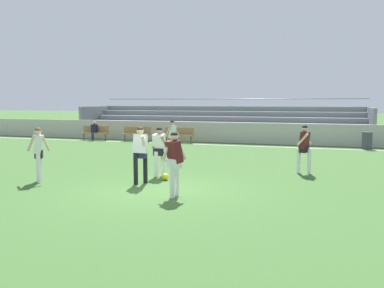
{
  "coord_description": "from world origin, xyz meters",
  "views": [
    {
      "loc": [
        4.25,
        -10.17,
        2.44
      ],
      "look_at": [
        -0.25,
        3.61,
        0.91
      ],
      "focal_mm": 37.93,
      "sensor_mm": 36.0,
      "label": 1
    }
  ],
  "objects_px": {
    "bench_far_right": "(137,132)",
    "player_white_wide_right": "(172,136)",
    "bench_centre_sideline": "(95,131)",
    "trash_bin": "(367,141)",
    "spectator_seated": "(94,129)",
    "player_dark_challenging": "(174,158)",
    "soccer_ball": "(165,177)",
    "bleacher_stand": "(219,121)",
    "player_dark_overlapping": "(304,145)",
    "player_white_wide_left": "(159,147)",
    "bench_near_bin": "(179,134)",
    "player_white_pressing_high": "(140,150)",
    "player_white_trailing_run": "(39,150)"
  },
  "relations": [
    {
      "from": "bench_centre_sideline",
      "to": "trash_bin",
      "type": "relative_size",
      "value": 2.02
    },
    {
      "from": "bench_centre_sideline",
      "to": "player_white_trailing_run",
      "type": "relative_size",
      "value": 1.09
    },
    {
      "from": "bench_near_bin",
      "to": "player_white_pressing_high",
      "type": "height_order",
      "value": "player_white_pressing_high"
    },
    {
      "from": "player_white_wide_left",
      "to": "soccer_ball",
      "type": "distance_m",
      "value": 1.1
    },
    {
      "from": "trash_bin",
      "to": "spectator_seated",
      "type": "distance_m",
      "value": 15.92
    },
    {
      "from": "player_white_wide_left",
      "to": "bench_far_right",
      "type": "bearing_deg",
      "value": 119.38
    },
    {
      "from": "player_dark_overlapping",
      "to": "player_dark_challenging",
      "type": "height_order",
      "value": "player_dark_challenging"
    },
    {
      "from": "player_white_wide_left",
      "to": "player_white_wide_right",
      "type": "distance_m",
      "value": 4.45
    },
    {
      "from": "bleacher_stand",
      "to": "player_dark_overlapping",
      "type": "relative_size",
      "value": 11.54
    },
    {
      "from": "player_dark_overlapping",
      "to": "player_white_wide_right",
      "type": "xyz_separation_m",
      "value": [
        -5.64,
        2.29,
        -0.02
      ]
    },
    {
      "from": "bench_near_bin",
      "to": "trash_bin",
      "type": "xyz_separation_m",
      "value": [
        10.27,
        -0.07,
        -0.1
      ]
    },
    {
      "from": "bleacher_stand",
      "to": "player_dark_challenging",
      "type": "height_order",
      "value": "bleacher_stand"
    },
    {
      "from": "soccer_ball",
      "to": "bench_near_bin",
      "type": "bearing_deg",
      "value": 107.82
    },
    {
      "from": "bleacher_stand",
      "to": "trash_bin",
      "type": "xyz_separation_m",
      "value": [
        8.86,
        -4.1,
        -0.67
      ]
    },
    {
      "from": "player_white_pressing_high",
      "to": "player_white_wide_right",
      "type": "distance_m",
      "value": 5.7
    },
    {
      "from": "player_white_wide_left",
      "to": "player_white_pressing_high",
      "type": "bearing_deg",
      "value": -93.03
    },
    {
      "from": "soccer_ball",
      "to": "spectator_seated",
      "type": "bearing_deg",
      "value": 130.32
    },
    {
      "from": "bench_far_right",
      "to": "trash_bin",
      "type": "distance_m",
      "value": 13.01
    },
    {
      "from": "player_white_trailing_run",
      "to": "player_dark_overlapping",
      "type": "bearing_deg",
      "value": 27.54
    },
    {
      "from": "player_white_wide_right",
      "to": "soccer_ball",
      "type": "relative_size",
      "value": 7.39
    },
    {
      "from": "player_white_pressing_high",
      "to": "player_white_trailing_run",
      "type": "bearing_deg",
      "value": -167.84
    },
    {
      "from": "bench_far_right",
      "to": "spectator_seated",
      "type": "bearing_deg",
      "value": -177.71
    },
    {
      "from": "bench_far_right",
      "to": "player_white_wide_right",
      "type": "relative_size",
      "value": 1.11
    },
    {
      "from": "bench_far_right",
      "to": "spectator_seated",
      "type": "xyz_separation_m",
      "value": [
        -2.91,
        -0.12,
        0.16
      ]
    },
    {
      "from": "bench_near_bin",
      "to": "player_white_wide_left",
      "type": "distance_m",
      "value": 10.8
    },
    {
      "from": "bench_centre_sideline",
      "to": "player_white_pressing_high",
      "type": "relative_size",
      "value": 1.06
    },
    {
      "from": "bleacher_stand",
      "to": "bench_centre_sideline",
      "type": "bearing_deg",
      "value": -150.31
    },
    {
      "from": "bench_near_bin",
      "to": "player_white_wide_right",
      "type": "bearing_deg",
      "value": -72.61
    },
    {
      "from": "bleacher_stand",
      "to": "bench_near_bin",
      "type": "bearing_deg",
      "value": -109.27
    },
    {
      "from": "bench_far_right",
      "to": "player_white_wide_left",
      "type": "bearing_deg",
      "value": -60.62
    },
    {
      "from": "bench_far_right",
      "to": "soccer_ball",
      "type": "height_order",
      "value": "bench_far_right"
    },
    {
      "from": "player_white_wide_right",
      "to": "bench_far_right",
      "type": "bearing_deg",
      "value": 127.45
    },
    {
      "from": "player_white_pressing_high",
      "to": "player_dark_overlapping",
      "type": "distance_m",
      "value": 5.6
    },
    {
      "from": "bleacher_stand",
      "to": "trash_bin",
      "type": "bearing_deg",
      "value": -24.81
    },
    {
      "from": "spectator_seated",
      "to": "player_white_pressing_high",
      "type": "bearing_deg",
      "value": -53.06
    },
    {
      "from": "bench_centre_sideline",
      "to": "trash_bin",
      "type": "bearing_deg",
      "value": -0.26
    },
    {
      "from": "player_white_wide_left",
      "to": "player_dark_overlapping",
      "type": "distance_m",
      "value": 4.89
    },
    {
      "from": "trash_bin",
      "to": "soccer_ball",
      "type": "bearing_deg",
      "value": -121.98
    },
    {
      "from": "player_white_wide_right",
      "to": "player_dark_challenging",
      "type": "height_order",
      "value": "player_dark_challenging"
    },
    {
      "from": "player_white_wide_right",
      "to": "bench_centre_sideline",
      "type": "bearing_deg",
      "value": 141.26
    },
    {
      "from": "player_dark_overlapping",
      "to": "player_dark_challenging",
      "type": "distance_m",
      "value": 5.45
    },
    {
      "from": "trash_bin",
      "to": "player_white_wide_left",
      "type": "relative_size",
      "value": 0.55
    },
    {
      "from": "bench_near_bin",
      "to": "bench_centre_sideline",
      "type": "height_order",
      "value": "same"
    },
    {
      "from": "bench_far_right",
      "to": "player_dark_challenging",
      "type": "height_order",
      "value": "player_dark_challenging"
    },
    {
      "from": "trash_bin",
      "to": "player_dark_challenging",
      "type": "xyz_separation_m",
      "value": [
        -5.71,
        -12.83,
        0.56
      ]
    },
    {
      "from": "bench_near_bin",
      "to": "spectator_seated",
      "type": "bearing_deg",
      "value": -178.82
    },
    {
      "from": "bleacher_stand",
      "to": "trash_bin",
      "type": "relative_size",
      "value": 21.35
    },
    {
      "from": "bleacher_stand",
      "to": "player_white_trailing_run",
      "type": "bearing_deg",
      "value": -95.13
    },
    {
      "from": "player_dark_challenging",
      "to": "player_dark_overlapping",
      "type": "bearing_deg",
      "value": 56.84
    },
    {
      "from": "bench_near_bin",
      "to": "player_dark_overlapping",
      "type": "relative_size",
      "value": 1.09
    }
  ]
}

